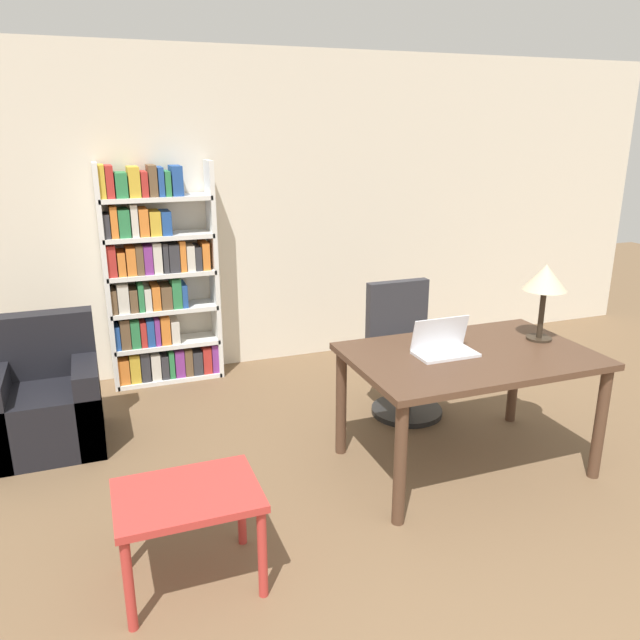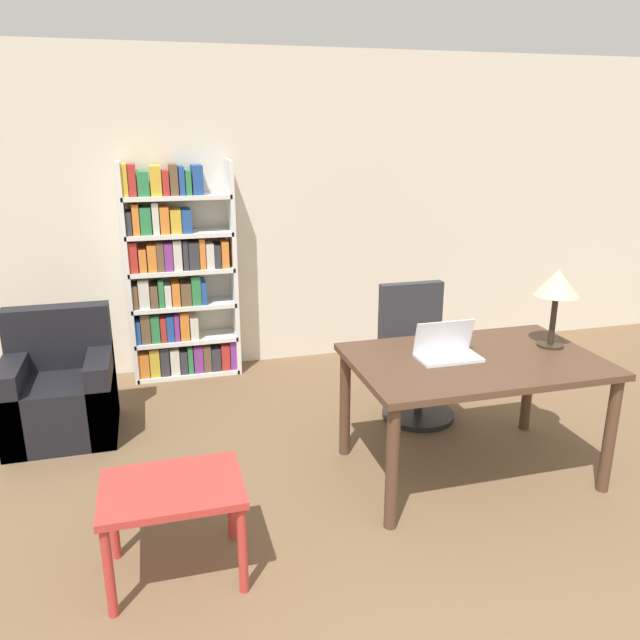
# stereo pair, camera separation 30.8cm
# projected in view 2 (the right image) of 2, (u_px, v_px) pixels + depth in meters

# --- Properties ---
(wall_back) EXTENTS (8.00, 0.06, 2.70)m
(wall_back) POSITION_uv_depth(u_px,v_px,m) (288.00, 212.00, 5.48)
(wall_back) COLOR beige
(wall_back) RESTS_ON ground_plane
(desk) EXTENTS (1.47, 0.95, 0.76)m
(desk) POSITION_uv_depth(u_px,v_px,m) (474.00, 373.00, 3.74)
(desk) COLOR #4C3323
(desk) RESTS_ON ground_plane
(laptop) EXTENTS (0.37, 0.21, 0.22)m
(laptop) POSITION_uv_depth(u_px,v_px,m) (447.00, 350.00, 3.70)
(laptop) COLOR silver
(laptop) RESTS_ON desk
(table_lamp) EXTENTS (0.28, 0.28, 0.49)m
(table_lamp) POSITION_uv_depth(u_px,v_px,m) (557.00, 285.00, 3.79)
(table_lamp) COLOR #2D2319
(table_lamp) RESTS_ON desk
(office_chair) EXTENTS (0.53, 0.53, 0.98)m
(office_chair) POSITION_uv_depth(u_px,v_px,m) (416.00, 359.00, 4.60)
(office_chair) COLOR black
(office_chair) RESTS_ON ground_plane
(side_table_blue) EXTENTS (0.65, 0.48, 0.49)m
(side_table_blue) POSITION_uv_depth(u_px,v_px,m) (172.00, 499.00, 2.91)
(side_table_blue) COLOR #B2332D
(side_table_blue) RESTS_ON ground_plane
(armchair) EXTENTS (0.71, 0.65, 0.87)m
(armchair) POSITION_uv_depth(u_px,v_px,m) (61.00, 394.00, 4.33)
(armchair) COLOR black
(armchair) RESTS_ON ground_plane
(bookshelf) EXTENTS (0.90, 0.28, 1.82)m
(bookshelf) POSITION_uv_depth(u_px,v_px,m) (176.00, 280.00, 5.20)
(bookshelf) COLOR white
(bookshelf) RESTS_ON ground_plane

